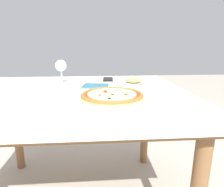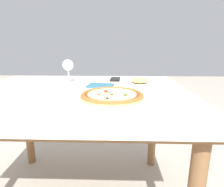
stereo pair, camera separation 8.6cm
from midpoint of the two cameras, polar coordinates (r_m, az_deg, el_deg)
The scene contains 7 objects.
dining_table at distance 1.05m, azimuth -8.24°, elevation -3.99°, with size 1.23×1.03×0.72m.
pizza_plate at distance 0.86m, azimuth 2.85°, elevation -0.87°, with size 0.31×0.31×0.04m.
fork at distance 1.20m, azimuth -25.19°, elevation 1.43°, with size 0.04×0.17×0.00m.
wine_glass_far_left at distance 1.24m, azimuth -11.31°, elevation 8.17°, with size 0.07×0.07×0.16m.
cell_phone at distance 1.36m, azimuth 2.81°, elevation 4.39°, with size 0.08×0.15×0.01m.
side_plate at distance 1.21m, azimuth 10.45°, elevation 3.47°, with size 0.18×0.18×0.04m.
napkin_folded at distance 1.14m, azimuth -1.41°, elevation 2.41°, with size 0.17×0.13×0.01m.
Camera 2 is at (0.22, -0.98, 0.97)m, focal length 30.00 mm.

